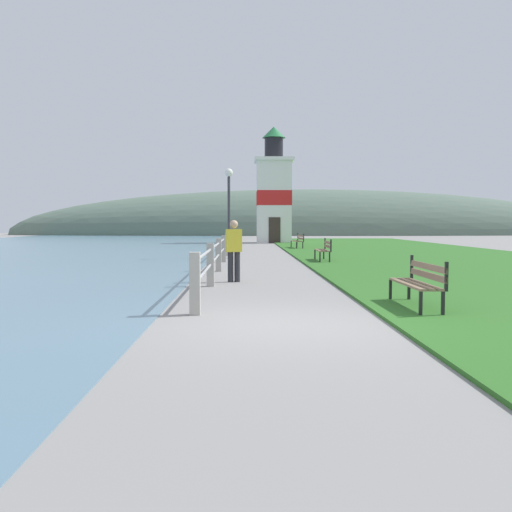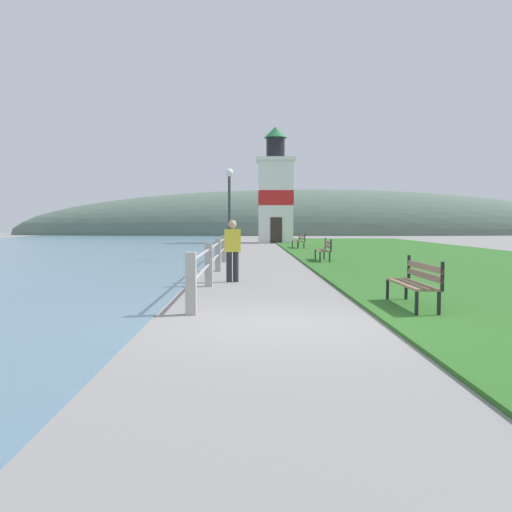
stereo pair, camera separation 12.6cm
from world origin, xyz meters
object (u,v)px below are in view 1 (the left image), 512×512
Objects in this scene: park_bench_midway at (324,249)px; park_bench_far at (298,240)px; person_strolling at (234,249)px; lighthouse at (274,194)px; lamp_post at (229,196)px; park_bench_near at (419,280)px.

park_bench_midway and park_bench_far have the same top height.
lighthouse is at bearing -17.62° from person_strolling.
lighthouse is 2.30× the size of lamp_post.
lamp_post reaches higher than person_strolling.
park_bench_near is 6.03m from person_strolling.
park_bench_near is 24.18m from park_bench_far.
park_bench_far is at bearing 66.87° from lamp_post.
park_bench_midway is at bearing -37.13° from person_strolling.
person_strolling is (-2.57, -29.92, -2.95)m from lighthouse.
park_bench_near is at bearing -75.49° from lamp_post.
park_bench_far is at bearing -84.88° from lighthouse.
lamp_post is (-3.93, -9.21, 2.20)m from park_bench_far.
park_bench_near is 12.60m from park_bench_midway.
park_bench_far is at bearing -90.36° from park_bench_near.
person_strolling is (-3.46, 4.92, 0.35)m from park_bench_near.
park_bench_far is 0.51× the size of lamp_post.
park_bench_near is 0.97× the size of park_bench_far.
park_bench_far is 11.20m from lighthouse.
park_bench_midway is at bearing -90.32° from park_bench_near.
park_bench_midway is 0.50× the size of lamp_post.
lamp_post is at bearing -10.37° from person_strolling.
lamp_post reaches higher than park_bench_midway.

